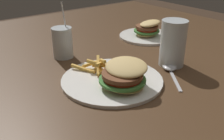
% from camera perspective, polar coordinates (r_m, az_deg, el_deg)
% --- Properties ---
extents(dining_table, '(1.70, 1.42, 0.76)m').
position_cam_1_polar(dining_table, '(1.06, 6.35, -2.24)').
color(dining_table, '#4C331E').
rests_on(dining_table, ground_plane).
extents(meal_plate_near, '(0.31, 0.31, 0.09)m').
position_cam_1_polar(meal_plate_near, '(0.78, 1.08, -1.58)').
color(meal_plate_near, white).
rests_on(meal_plate_near, dining_table).
extents(beer_glass, '(0.09, 0.09, 0.16)m').
position_cam_1_polar(beer_glass, '(0.92, 13.09, 5.32)').
color(beer_glass, silver).
rests_on(beer_glass, dining_table).
extents(juice_glass, '(0.07, 0.07, 0.20)m').
position_cam_1_polar(juice_glass, '(0.99, -10.70, 5.66)').
color(juice_glass, silver).
rests_on(juice_glass, dining_table).
extents(spoon, '(0.17, 0.13, 0.02)m').
position_cam_1_polar(spoon, '(0.90, 12.50, 0.44)').
color(spoon, silver).
rests_on(spoon, dining_table).
extents(meal_plate_far, '(0.25, 0.25, 0.09)m').
position_cam_1_polar(meal_plate_far, '(1.22, 7.65, 8.25)').
color(meal_plate_far, white).
rests_on(meal_plate_far, dining_table).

